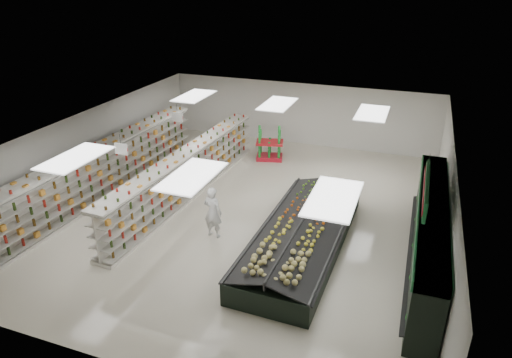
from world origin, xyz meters
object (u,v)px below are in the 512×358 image
at_px(gondola_left, 105,172).
at_px(shopper_main, 213,212).
at_px(gondola_center, 188,175).
at_px(produce_island, 302,234).
at_px(shopper_background, 217,140).
at_px(soda_endcap, 270,144).

distance_m(gondola_left, shopper_main, 5.75).
height_order(gondola_center, produce_island, gondola_center).
height_order(produce_island, shopper_background, shopper_background).
xyz_separation_m(produce_island, shopper_main, (-3.05, -0.35, 0.43)).
height_order(soda_endcap, shopper_background, soda_endcap).
bearing_deg(shopper_main, gondola_left, -8.94).
height_order(gondola_center, soda_endcap, gondola_center).
relative_size(soda_endcap, shopper_background, 1.08).
xyz_separation_m(soda_endcap, shopper_main, (0.41, -7.34, 0.13)).
bearing_deg(gondola_left, shopper_main, -13.21).
bearing_deg(gondola_left, gondola_center, 20.05).
distance_m(soda_endcap, shopper_main, 7.35).
bearing_deg(produce_island, shopper_main, -173.48).
bearing_deg(soda_endcap, gondola_center, -111.80).
bearing_deg(gondola_left, produce_island, -5.58).
xyz_separation_m(gondola_left, soda_endcap, (5.13, 5.81, -0.16)).
xyz_separation_m(gondola_center, produce_island, (5.37, -2.22, -0.37)).
height_order(shopper_main, shopper_background, shopper_main).
relative_size(produce_island, shopper_background, 4.85).
bearing_deg(soda_endcap, produce_island, -63.68).
relative_size(soda_endcap, shopper_main, 0.88).
height_order(gondola_left, soda_endcap, gondola_left).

